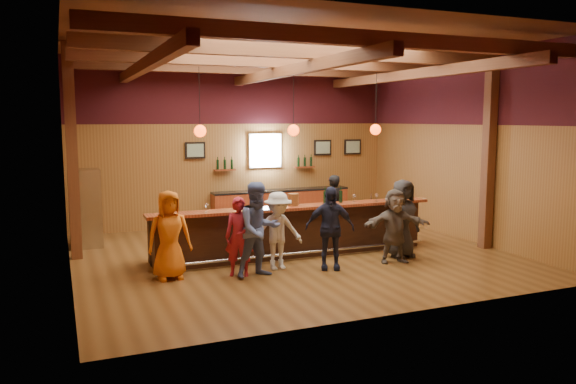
% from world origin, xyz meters
% --- Properties ---
extents(room, '(9.04, 9.00, 4.52)m').
position_xyz_m(room, '(0.00, 0.06, 3.21)').
color(room, brown).
rests_on(room, ground).
extents(bar_counter, '(6.30, 1.07, 1.11)m').
position_xyz_m(bar_counter, '(0.02, 0.15, 0.52)').
color(bar_counter, black).
rests_on(bar_counter, ground).
extents(back_bar_cabinet, '(4.00, 0.52, 0.95)m').
position_xyz_m(back_bar_cabinet, '(1.20, 3.72, 0.48)').
color(back_bar_cabinet, maroon).
rests_on(back_bar_cabinet, ground).
extents(window, '(0.95, 0.09, 0.95)m').
position_xyz_m(window, '(0.80, 3.95, 2.05)').
color(window, silver).
rests_on(window, room).
extents(framed_pictures, '(5.35, 0.05, 0.45)m').
position_xyz_m(framed_pictures, '(1.67, 3.94, 2.10)').
color(framed_pictures, black).
rests_on(framed_pictures, room).
extents(wine_shelves, '(3.00, 0.18, 0.30)m').
position_xyz_m(wine_shelves, '(0.80, 3.88, 1.62)').
color(wine_shelves, maroon).
rests_on(wine_shelves, room).
extents(pendant_lights, '(4.24, 0.24, 1.37)m').
position_xyz_m(pendant_lights, '(0.00, 0.00, 2.71)').
color(pendant_lights, black).
rests_on(pendant_lights, room).
extents(stainless_fridge, '(0.70, 0.70, 1.80)m').
position_xyz_m(stainless_fridge, '(-4.10, 2.60, 0.90)').
color(stainless_fridge, silver).
rests_on(stainless_fridge, ground).
extents(customer_orange, '(0.82, 0.55, 1.65)m').
position_xyz_m(customer_orange, '(-2.80, -0.77, 0.82)').
color(customer_orange, orange).
rests_on(customer_orange, ground).
extents(customer_redvest, '(0.65, 0.56, 1.49)m').
position_xyz_m(customer_redvest, '(-1.55, -1.07, 0.75)').
color(customer_redvest, maroon).
rests_on(customer_redvest, ground).
extents(customer_denim, '(0.95, 0.79, 1.79)m').
position_xyz_m(customer_denim, '(-1.23, -1.26, 0.89)').
color(customer_denim, '#5064A0').
rests_on(customer_denim, ground).
extents(customer_white, '(0.99, 0.57, 1.53)m').
position_xyz_m(customer_white, '(-0.72, -0.92, 0.77)').
color(customer_white, beige).
rests_on(customer_white, ground).
extents(customer_navy, '(1.04, 0.74, 1.64)m').
position_xyz_m(customer_navy, '(0.23, -1.29, 0.82)').
color(customer_navy, '#1C2038').
rests_on(customer_navy, ground).
extents(customer_brown, '(1.48, 0.71, 1.53)m').
position_xyz_m(customer_brown, '(1.68, -1.35, 0.76)').
color(customer_brown, '#5A4F48').
rests_on(customer_brown, ground).
extents(customer_dark, '(0.91, 0.69, 1.67)m').
position_xyz_m(customer_dark, '(2.09, -1.01, 0.83)').
color(customer_dark, '#262528').
rests_on(customer_dark, ground).
extents(bartender, '(0.66, 0.53, 1.60)m').
position_xyz_m(bartender, '(1.49, 1.07, 0.80)').
color(bartender, black).
rests_on(bartender, ground).
extents(ice_bucket, '(0.24, 0.24, 0.26)m').
position_xyz_m(ice_bucket, '(-0.04, -0.10, 1.24)').
color(ice_bucket, brown).
rests_on(ice_bucket, bar_counter).
extents(bottle_a, '(0.08, 0.08, 0.36)m').
position_xyz_m(bottle_a, '(0.72, -0.07, 1.25)').
color(bottle_a, black).
rests_on(bottle_a, bar_counter).
extents(bottle_b, '(0.08, 0.08, 0.35)m').
position_xyz_m(bottle_b, '(1.09, -0.10, 1.25)').
color(bottle_b, black).
rests_on(bottle_b, bar_counter).
extents(glass_a, '(0.07, 0.07, 0.16)m').
position_xyz_m(glass_a, '(-2.62, -0.12, 1.23)').
color(glass_a, silver).
rests_on(glass_a, bar_counter).
extents(glass_b, '(0.08, 0.08, 0.18)m').
position_xyz_m(glass_b, '(-1.96, -0.25, 1.24)').
color(glass_b, silver).
rests_on(glass_b, bar_counter).
extents(glass_c, '(0.07, 0.07, 0.17)m').
position_xyz_m(glass_c, '(-1.32, -0.17, 1.23)').
color(glass_c, silver).
rests_on(glass_c, bar_counter).
extents(glass_d, '(0.09, 0.09, 0.19)m').
position_xyz_m(glass_d, '(-0.96, -0.29, 1.25)').
color(glass_d, silver).
rests_on(glass_d, bar_counter).
extents(glass_e, '(0.09, 0.09, 0.20)m').
position_xyz_m(glass_e, '(-0.54, -0.15, 1.25)').
color(glass_e, silver).
rests_on(glass_e, bar_counter).
extents(glass_f, '(0.08, 0.08, 0.17)m').
position_xyz_m(glass_f, '(0.75, -0.24, 1.23)').
color(glass_f, silver).
rests_on(glass_f, bar_counter).
extents(glass_g, '(0.07, 0.07, 0.16)m').
position_xyz_m(glass_g, '(1.43, -0.08, 1.23)').
color(glass_g, silver).
rests_on(glass_g, bar_counter).
extents(glass_h, '(0.08, 0.08, 0.18)m').
position_xyz_m(glass_h, '(1.91, -0.25, 1.24)').
color(glass_h, silver).
rests_on(glass_h, bar_counter).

